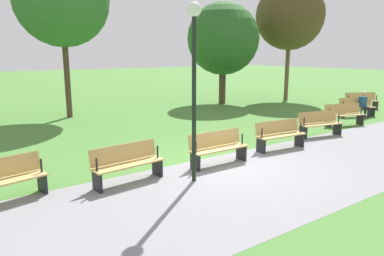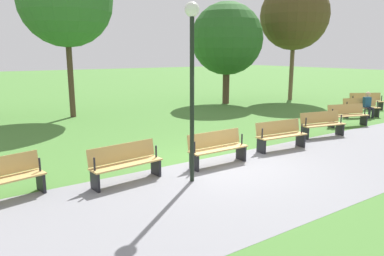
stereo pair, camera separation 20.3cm
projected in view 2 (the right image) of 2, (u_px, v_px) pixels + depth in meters
ground_plane at (219, 165)px, 9.78m from camera, size 120.00×120.00×0.00m
path_paving at (256, 180)px, 8.60m from camera, size 40.70×4.27×0.01m
bench_0 at (366, 101)px, 19.21m from camera, size 1.74×1.24×0.89m
bench_1 at (361, 107)px, 17.00m from camera, size 1.78×1.11×0.89m
bench_2 at (347, 115)px, 14.93m from camera, size 1.79×0.96×0.89m
bench_3 at (322, 124)px, 13.01m from camera, size 1.79×0.80×0.89m
bench_4 at (280, 135)px, 11.28m from camera, size 1.77×0.64×0.89m
bench_5 at (217, 147)px, 9.74m from camera, size 1.73×0.47×0.89m
bench_6 at (125, 162)px, 8.41m from camera, size 1.77×0.64×0.89m
person_seated at (368, 104)px, 16.88m from camera, size 0.48×0.59×1.20m
tree_0 at (65, 0)px, 16.08m from camera, size 4.20×4.20×7.41m
tree_1 at (295, 16)px, 22.41m from camera, size 4.24×4.24×7.38m
tree_2 at (227, 39)px, 20.93m from camera, size 4.17×4.17×5.87m
lamp_post at (192, 60)px, 7.97m from camera, size 0.32×0.32×4.05m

